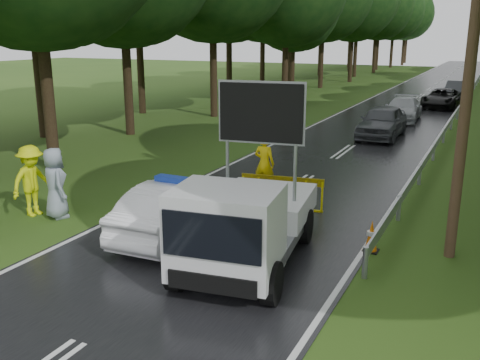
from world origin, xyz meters
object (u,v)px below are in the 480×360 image
Objects in this scene: barrier at (282,184)px; civilian at (241,214)px; work_truck at (244,222)px; queue_car_first at (382,122)px; officer at (264,163)px; queue_car_third at (442,98)px; queue_car_fourth at (456,89)px; police_sedan at (176,210)px; queue_car_second at (403,109)px.

civilian reaches higher than barrier.
queue_car_first is (-0.41, 16.74, -0.27)m from work_truck.
queue_car_third is at bearing -95.54° from officer.
work_truck is 37.09m from queue_car_fourth.
work_truck is at bearing -88.50° from barrier.
work_truck reaches higher than civilian.
police_sedan is 2.31× the size of officer.
work_truck is 29.61m from queue_car_third.
barrier is 32.99m from queue_car_fourth.
barrier is 3.00m from civilian.
queue_car_third is (3.07, 23.95, -0.27)m from officer.
queue_car_first is (0.34, 12.60, 0.04)m from barrier.
queue_car_second is at bearing 90.58° from queue_car_first.
civilian reaches higher than queue_car_second.
queue_car_first is at bearing -99.79° from police_sedan.
queue_car_third is (3.48, 28.58, -0.04)m from police_sedan.
queue_car_first is (1.95, 15.74, 0.09)m from police_sedan.
barrier is at bearing -91.78° from queue_car_fourth.
police_sedan reaches higher than queue_car_third.
officer reaches higher than barrier.
work_truck is 4.22m from barrier.
work_truck is 2.75× the size of officer.
police_sedan is 1.75m from civilian.
civilian is at bearing -178.30° from police_sedan.
civilian is 0.34× the size of queue_car_third.
police_sedan is 2.71× the size of civilian.
queue_car_fourth is at bearing 81.53° from queue_car_second.
civilian is at bearing -90.19° from queue_car_first.
barrier is at bearing 88.33° from civilian.
queue_car_fourth is at bearing -94.31° from officer.
queue_car_third is 1.20× the size of queue_car_fourth.
civilian is 35.98m from queue_car_fourth.
work_truck is 2.14× the size of barrier.
civilian is at bearing 108.24° from officer.
officer reaches higher than queue_car_first.
officer reaches higher than queue_car_fourth.
queue_car_second is 14.43m from queue_car_fourth.
civilian is 15.60m from queue_car_first.
civilian reaches higher than queue_car_fourth.
queue_car_second is (0.34, 18.60, -0.08)m from barrier.
queue_car_first is 1.18× the size of queue_car_fourth.
barrier is 1.29× the size of officer.
queue_car_second is (1.95, 21.74, -0.03)m from police_sedan.
queue_car_third is at bearing 82.38° from civilian.
police_sedan is 1.80× the size of barrier.
work_truck reaches higher than queue_car_first.
barrier is 0.61× the size of queue_car_fourth.
officer is at bearing -92.12° from queue_car_third.
police_sedan reaches higher than barrier.
work_truck is 3.23× the size of civilian.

